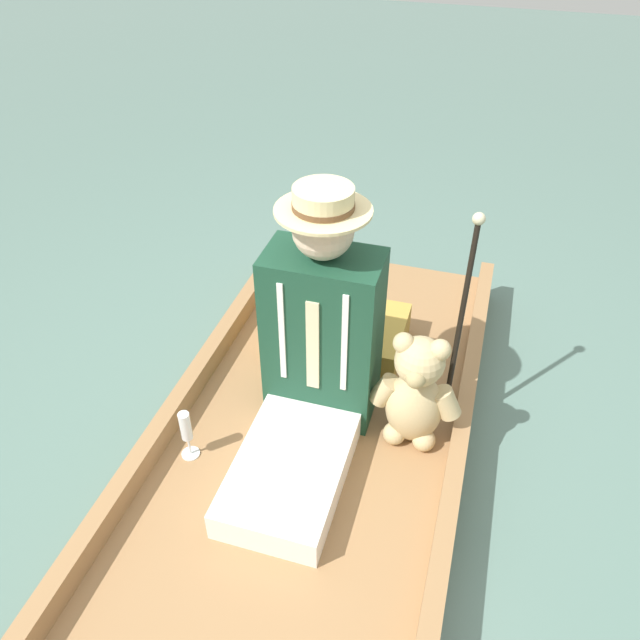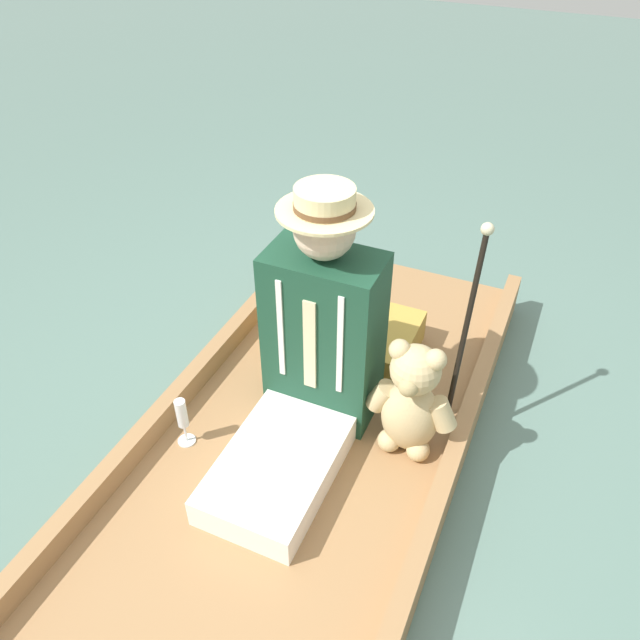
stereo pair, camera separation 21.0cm
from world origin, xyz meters
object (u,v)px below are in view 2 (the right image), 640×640
teddy_bear (411,402)px  walking_cane (469,313)px  seated_person (314,353)px  wine_glass (182,417)px

teddy_bear → walking_cane: walking_cane is taller
seated_person → teddy_bear: (-0.35, -0.02, -0.11)m
teddy_bear → wine_glass: teddy_bear is taller
wine_glass → walking_cane: bearing=-146.3°
seated_person → walking_cane: bearing=-139.1°
seated_person → walking_cane: 0.54m
seated_person → wine_glass: (0.37, 0.28, -0.20)m
seated_person → teddy_bear: 0.37m
wine_glass → walking_cane: (-0.83, -0.55, 0.33)m
teddy_bear → walking_cane: bearing=-112.5°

